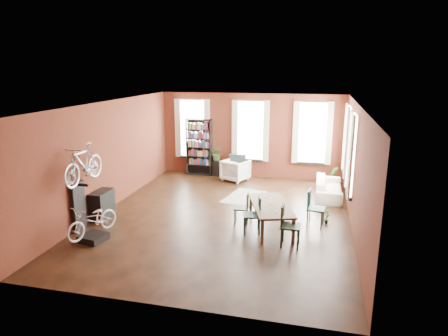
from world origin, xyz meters
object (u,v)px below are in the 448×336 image
(dining_chair_c, at_px, (291,226))
(bike_trainer, at_px, (93,238))
(plant_stand, at_px, (217,168))
(white_armchair, at_px, (236,169))
(dining_chair_b, at_px, (241,208))
(bicycle_floor, at_px, (91,206))
(dining_chair_a, at_px, (252,215))
(bookshelf, at_px, (199,147))
(console_table, at_px, (102,205))
(dining_table, at_px, (270,217))
(dining_chair_d, at_px, (316,209))
(cream_sofa, at_px, (329,185))

(dining_chair_c, height_order, bike_trainer, dining_chair_c)
(dining_chair_c, relative_size, plant_stand, 1.72)
(bike_trainer, bearing_deg, white_armchair, 69.19)
(dining_chair_b, bearing_deg, bicycle_floor, -62.97)
(dining_chair_a, height_order, bike_trainer, dining_chair_a)
(white_armchair, xyz_separation_m, plant_stand, (-0.87, 0.55, -0.14))
(dining_chair_b, bearing_deg, bike_trainer, -63.43)
(bookshelf, xyz_separation_m, white_armchair, (1.58, -0.55, -0.66))
(plant_stand, relative_size, bicycle_floor, 0.40)
(dining_chair_c, bearing_deg, console_table, 85.27)
(console_table, distance_m, plant_stand, 5.57)
(dining_chair_b, relative_size, console_table, 1.08)
(dining_table, bearing_deg, dining_chair_b, 145.23)
(dining_chair_d, bearing_deg, console_table, 105.73)
(cream_sofa, bearing_deg, white_armchair, 71.19)
(dining_chair_a, bearing_deg, dining_table, 116.36)
(white_armchair, bearing_deg, bicycle_floor, 93.22)
(dining_chair_d, height_order, cream_sofa, dining_chair_d)
(bike_trainer, xyz_separation_m, console_table, (-0.56, 1.41, 0.32))
(bookshelf, relative_size, white_armchair, 2.51)
(dining_chair_c, distance_m, bike_trainer, 4.82)
(bookshelf, height_order, white_armchair, bookshelf)
(bookshelf, bearing_deg, console_table, -103.83)
(dining_table, xyz_separation_m, cream_sofa, (1.54, 3.16, 0.07))
(console_table, xyz_separation_m, bicycle_floor, (0.58, -1.43, 0.51))
(dining_chair_d, relative_size, bookshelf, 0.45)
(cream_sofa, xyz_separation_m, console_table, (-6.23, -3.50, -0.01))
(dining_chair_b, relative_size, cream_sofa, 0.42)
(dining_chair_c, bearing_deg, white_armchair, 26.37)
(bicycle_floor, bearing_deg, plant_stand, 95.76)
(bicycle_floor, bearing_deg, dining_chair_b, 49.35)
(cream_sofa, xyz_separation_m, plant_stand, (-4.24, 1.70, -0.11))
(bike_trainer, relative_size, console_table, 0.70)
(dining_chair_c, distance_m, dining_chair_d, 1.51)
(dining_table, relative_size, dining_chair_b, 2.31)
(dining_chair_a, bearing_deg, cream_sofa, 137.03)
(dining_chair_b, relative_size, white_armchair, 0.99)
(white_armchair, bearing_deg, cream_sofa, -175.08)
(dining_chair_b, distance_m, bicycle_floor, 3.88)
(dining_chair_d, distance_m, bookshelf, 6.35)
(dining_chair_b, relative_size, bicycle_floor, 0.58)
(dining_chair_d, height_order, bicycle_floor, bicycle_floor)
(plant_stand, bearing_deg, cream_sofa, -21.85)
(dining_chair_d, relative_size, white_armchair, 1.13)
(dining_chair_a, xyz_separation_m, white_armchair, (-1.40, 4.67, -0.05))
(dining_chair_a, bearing_deg, dining_chair_c, 47.96)
(dining_chair_d, xyz_separation_m, bookshelf, (-4.57, 4.37, 0.61))
(white_armchair, relative_size, console_table, 1.09)
(dining_chair_a, bearing_deg, bike_trainer, -83.20)
(dining_table, bearing_deg, cream_sofa, 45.88)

